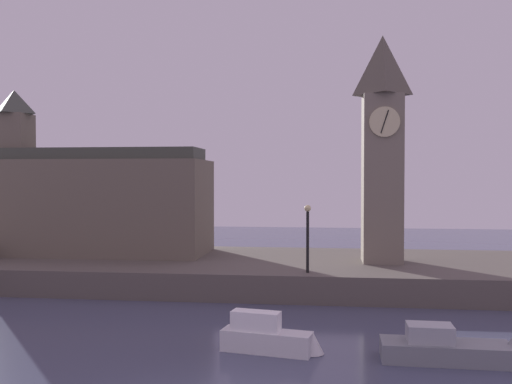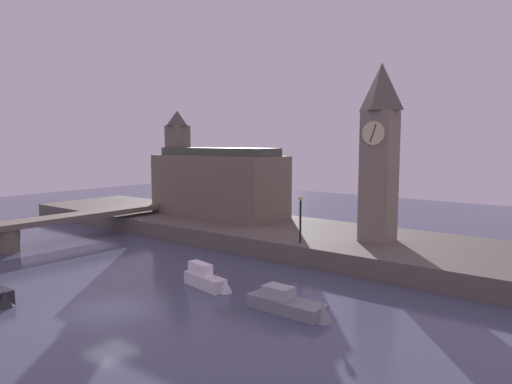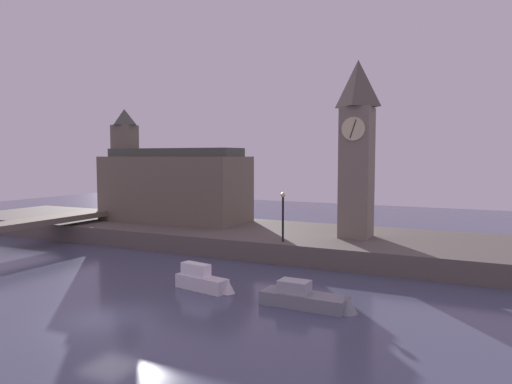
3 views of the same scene
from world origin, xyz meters
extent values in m
plane|color=#474C66|center=(0.00, 0.00, 0.00)|extent=(120.00, 120.00, 0.00)
cube|color=#5B544C|center=(0.00, 20.00, 0.75)|extent=(70.00, 12.00, 1.50)
cube|color=slate|center=(7.09, 19.57, 6.55)|extent=(2.33, 2.33, 10.11)
cylinder|color=beige|center=(7.09, 18.35, 9.89)|extent=(1.77, 0.12, 1.77)
cube|color=black|center=(7.09, 18.28, 9.89)|extent=(0.49, 0.04, 1.37)
pyramid|color=#554E43|center=(7.09, 19.57, 13.41)|extent=(2.56, 2.56, 3.60)
cube|color=#6B6051|center=(-11.46, 21.45, 4.65)|extent=(14.45, 6.04, 6.31)
cube|color=#6B6051|center=(-17.66, 21.45, 6.27)|extent=(2.04, 2.04, 9.54)
pyramid|color=#474C42|center=(-17.66, 21.45, 11.87)|extent=(2.24, 2.24, 1.65)
cube|color=#42473D|center=(-11.46, 21.45, 8.21)|extent=(13.72, 3.63, 0.80)
cube|color=#6B6051|center=(-18.68, 4.72, 2.18)|extent=(2.59, 34.56, 0.50)
cylinder|color=#6B6051|center=(-18.68, 2.72, 0.97)|extent=(2.33, 2.33, 1.93)
cylinder|color=black|center=(2.72, 15.22, 3.15)|extent=(0.16, 0.16, 3.30)
sphere|color=#F2E099|center=(2.72, 15.22, 4.98)|extent=(0.36, 0.36, 0.36)
cube|color=silver|center=(1.42, 6.08, 0.40)|extent=(3.56, 1.61, 0.81)
cube|color=white|center=(1.00, 6.08, 1.18)|extent=(1.94, 1.02, 0.74)
cone|color=silver|center=(3.13, 6.08, 0.44)|extent=(1.04, 1.04, 0.86)
cone|color=#232328|center=(-4.97, -3.46, 0.47)|extent=(1.04, 1.04, 0.96)
cube|color=gray|center=(7.90, 5.75, 0.35)|extent=(4.58, 1.62, 0.70)
cube|color=#A8ADB2|center=(7.35, 5.75, 1.02)|extent=(1.64, 1.09, 0.63)
cone|color=gray|center=(10.16, 5.75, 0.39)|extent=(1.38, 1.38, 1.13)
camera|label=1|loc=(3.48, -14.63, 6.58)|focal=38.86mm
camera|label=2|loc=(21.85, -14.79, 9.29)|focal=32.86mm
camera|label=3|loc=(16.33, -17.28, 7.82)|focal=33.56mm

